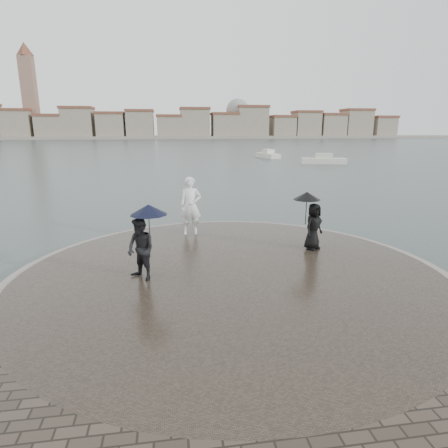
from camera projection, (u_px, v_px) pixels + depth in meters
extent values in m
plane|color=#2B3835|center=(261.00, 354.00, 7.40)|extent=(400.00, 400.00, 0.00)
cylinder|color=gray|center=(231.00, 279.00, 10.71)|extent=(12.50, 12.50, 0.32)
cylinder|color=#2D261E|center=(231.00, 278.00, 10.70)|extent=(11.90, 11.90, 0.36)
imported|color=white|center=(191.00, 206.00, 14.29)|extent=(0.85, 0.61, 2.21)
imported|color=black|center=(141.00, 249.00, 9.98)|extent=(1.03, 1.03, 1.69)
cylinder|color=black|center=(150.00, 230.00, 9.99)|extent=(0.02, 0.02, 0.90)
cone|color=black|center=(149.00, 210.00, 9.85)|extent=(1.00, 1.00, 0.28)
imported|color=black|center=(313.00, 226.00, 12.53)|extent=(0.92, 0.86, 1.58)
cylinder|color=black|center=(306.00, 211.00, 12.46)|extent=(0.02, 0.02, 0.90)
cone|color=black|center=(307.00, 196.00, 12.33)|extent=(0.92, 0.92, 0.26)
cube|color=gray|center=(169.00, 137.00, 163.35)|extent=(260.00, 20.00, 1.20)
cube|color=gray|center=(19.00, 125.00, 150.49)|extent=(11.00, 10.00, 11.00)
cube|color=brown|center=(17.00, 110.00, 149.00)|extent=(11.60, 10.60, 1.00)
cube|color=gray|center=(50.00, 128.00, 152.49)|extent=(10.00, 10.00, 9.00)
cube|color=brown|center=(49.00, 115.00, 151.25)|extent=(10.60, 10.60, 1.00)
cube|color=gray|center=(78.00, 124.00, 153.73)|extent=(12.00, 10.00, 12.00)
cube|color=brown|center=(77.00, 108.00, 152.12)|extent=(12.60, 10.60, 1.00)
cube|color=gray|center=(111.00, 127.00, 155.88)|extent=(11.00, 10.00, 10.00)
cube|color=brown|center=(110.00, 113.00, 154.51)|extent=(11.60, 10.60, 1.00)
cube|color=gray|center=(140.00, 126.00, 157.51)|extent=(11.00, 10.00, 11.00)
cube|color=brown|center=(140.00, 111.00, 156.02)|extent=(11.60, 10.60, 1.00)
cube|color=gray|center=(169.00, 128.00, 159.51)|extent=(10.00, 10.00, 9.00)
cube|color=brown|center=(169.00, 116.00, 158.27)|extent=(10.60, 10.60, 1.00)
cube|color=gray|center=(195.00, 124.00, 160.75)|extent=(12.00, 10.00, 12.00)
cube|color=brown|center=(195.00, 109.00, 159.14)|extent=(12.60, 10.60, 1.00)
cube|color=gray|center=(225.00, 127.00, 162.90)|extent=(11.00, 10.00, 10.00)
cube|color=brown|center=(225.00, 114.00, 161.53)|extent=(11.60, 10.60, 1.00)
cube|color=gray|center=(252.00, 123.00, 164.28)|extent=(13.00, 10.00, 13.00)
cube|color=brown|center=(252.00, 107.00, 162.54)|extent=(13.60, 10.60, 1.00)
cube|color=gray|center=(282.00, 128.00, 166.82)|extent=(10.00, 10.00, 9.00)
cube|color=brown|center=(283.00, 116.00, 165.58)|extent=(10.60, 10.60, 1.00)
cube|color=gray|center=(306.00, 126.00, 168.18)|extent=(11.00, 10.00, 11.00)
cube|color=brown|center=(307.00, 112.00, 166.69)|extent=(11.60, 10.60, 1.00)
cube|color=gray|center=(331.00, 127.00, 170.06)|extent=(11.00, 10.00, 10.00)
cube|color=brown|center=(332.00, 114.00, 168.70)|extent=(11.60, 10.60, 1.00)
cube|color=gray|center=(356.00, 125.00, 171.57)|extent=(12.00, 10.00, 12.00)
cube|color=brown|center=(357.00, 110.00, 169.95)|extent=(12.60, 10.60, 1.00)
cube|color=gray|center=(382.00, 128.00, 173.84)|extent=(10.00, 10.00, 9.00)
cube|color=brown|center=(383.00, 117.00, 172.60)|extent=(10.60, 10.60, 1.00)
cube|color=#846654|center=(30.00, 99.00, 150.53)|extent=(5.00, 5.00, 32.00)
cone|color=brown|center=(24.00, 49.00, 145.95)|extent=(6.80, 6.80, 5.00)
sphere|color=gray|center=(238.00, 110.00, 163.95)|extent=(10.00, 10.00, 10.00)
cube|color=silver|center=(324.00, 162.00, 47.29)|extent=(5.73, 3.01, 0.90)
cube|color=silver|center=(324.00, 157.00, 47.15)|extent=(2.25, 1.69, 0.90)
cube|color=silver|center=(268.00, 156.00, 56.84)|extent=(2.62, 5.70, 0.90)
cube|color=silver|center=(268.00, 152.00, 56.69)|extent=(1.56, 2.19, 0.90)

